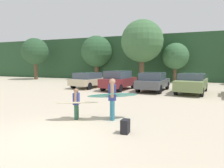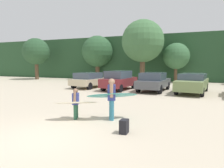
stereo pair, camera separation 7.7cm
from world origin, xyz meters
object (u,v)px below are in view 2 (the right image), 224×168
backpack_dropped (124,126)px  surfboard_cream (75,103)px  parked_car_champagne (90,80)px  surfboard_teal (113,95)px  parked_car_olive_green (193,82)px  parked_car_dark_gray (154,81)px  person_child (76,102)px  person_adult (112,96)px  parked_car_maroon (119,80)px

backpack_dropped → surfboard_cream: bearing=161.4°
parked_car_champagne → surfboard_cream: bearing=-147.1°
surfboard_teal → surfboard_cream: (-1.35, -0.60, -0.28)m
parked_car_olive_green → surfboard_cream: parked_car_olive_green is taller
parked_car_olive_green → surfboard_teal: bearing=169.8°
parked_car_champagne → parked_car_dark_gray: parked_car_dark_gray is taller
person_child → backpack_dropped: person_child is taller
parked_car_champagne → parked_car_olive_green: 9.00m
person_adult → surfboard_teal: person_adult is taller
parked_car_olive_green → surfboard_teal: size_ratio=2.48×
parked_car_olive_green → person_adult: 9.63m
person_adult → surfboard_teal: size_ratio=0.82×
parked_car_champagne → surfboard_cream: parked_car_champagne is taller
parked_car_dark_gray → backpack_dropped: parked_car_dark_gray is taller
parked_car_maroon → surfboard_cream: parked_car_maroon is taller
parked_car_olive_green → backpack_dropped: size_ratio=11.15×
parked_car_olive_green → person_child: 10.57m
parked_car_champagne → surfboard_teal: size_ratio=2.10×
person_child → surfboard_teal: 1.52m
person_adult → surfboard_teal: bearing=172.6°
parked_car_maroon → surfboard_cream: (1.49, -9.41, -0.16)m
parked_car_maroon → surfboard_teal: (2.84, -8.81, 0.12)m
person_adult → parked_car_maroon: bearing=-91.9°
parked_car_maroon → person_child: (1.42, -9.27, -0.15)m
backpack_dropped → parked_car_olive_green: bearing=78.6°
parked_car_dark_gray → person_child: (-1.50, -9.58, -0.09)m
person_adult → person_child: size_ratio=1.32×
parked_car_champagne → person_adult: bearing=-139.6°
person_adult → surfboard_cream: (-1.31, -0.59, -0.24)m
parked_car_olive_green → backpack_dropped: bearing=176.9°
parked_car_dark_gray → parked_car_champagne: bearing=93.3°
parked_car_olive_green → surfboard_cream: (-4.39, -9.72, -0.11)m
parked_car_champagne → surfboard_cream: (4.60, -9.90, -0.07)m
surfboard_cream → backpack_dropped: 2.45m
parked_car_dark_gray → person_adult: bearing=-175.7°
parked_car_olive_green → backpack_dropped: (-2.11, -10.49, -0.59)m
parked_car_olive_green → surfboard_teal: 9.62m
parked_car_dark_gray → person_adult: person_adult is taller
person_child → surfboard_teal: size_ratio=0.62×
parked_car_champagne → parked_car_maroon: (3.11, -0.49, 0.09)m
surfboard_teal → backpack_dropped: bearing=90.8°
parked_car_dark_gray → parked_car_olive_green: parked_car_dark_gray is taller
parked_car_champagne → person_child: (4.53, -9.76, -0.06)m
person_child → parked_car_olive_green: bearing=-134.5°
person_adult → backpack_dropped: person_adult is taller
parked_car_maroon → parked_car_olive_green: bearing=-79.8°
parked_car_olive_green → surfboard_cream: bearing=163.9°
parked_car_champagne → surfboard_cream: size_ratio=2.38×
parked_car_champagne → person_adult: (5.92, -9.31, 0.17)m
person_adult → surfboard_cream: person_adult is taller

